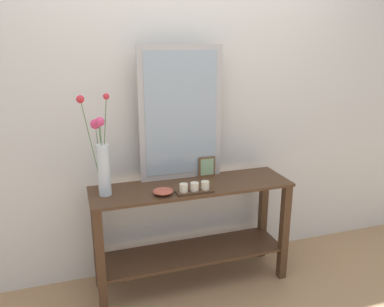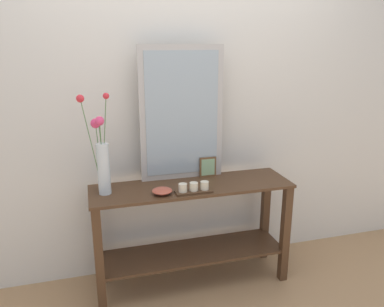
# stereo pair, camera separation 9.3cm
# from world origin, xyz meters

# --- Properties ---
(ground_plane) EXTENTS (7.00, 6.00, 0.02)m
(ground_plane) POSITION_xyz_m (0.00, 0.00, -0.01)
(ground_plane) COLOR #A87F56
(wall_back) EXTENTS (6.40, 0.08, 2.70)m
(wall_back) POSITION_xyz_m (0.00, 0.32, 1.35)
(wall_back) COLOR silver
(wall_back) RESTS_ON ground
(console_table) EXTENTS (1.39, 0.40, 0.76)m
(console_table) POSITION_xyz_m (0.00, 0.00, 0.48)
(console_table) COLOR #472D1C
(console_table) RESTS_ON ground
(mirror_leaning) EXTENTS (0.59, 0.03, 0.94)m
(mirror_leaning) POSITION_xyz_m (-0.03, 0.17, 1.23)
(mirror_leaning) COLOR #B7B2AD
(mirror_leaning) RESTS_ON console_table
(tall_vase_left) EXTENTS (0.20, 0.14, 0.65)m
(tall_vase_left) POSITION_xyz_m (-0.59, 0.02, 1.01)
(tall_vase_left) COLOR silver
(tall_vase_left) RESTS_ON console_table
(candle_tray) EXTENTS (0.24, 0.09, 0.07)m
(candle_tray) POSITION_xyz_m (-0.02, -0.13, 0.79)
(candle_tray) COLOR #472D1C
(candle_tray) RESTS_ON console_table
(picture_frame_small) EXTENTS (0.12, 0.01, 0.15)m
(picture_frame_small) POSITION_xyz_m (0.16, 0.14, 0.83)
(picture_frame_small) COLOR brown
(picture_frame_small) RESTS_ON console_table
(decorative_bowl) EXTENTS (0.13, 0.13, 0.04)m
(decorative_bowl) POSITION_xyz_m (-0.23, -0.10, 0.78)
(decorative_bowl) COLOR #B24C38
(decorative_bowl) RESTS_ON console_table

